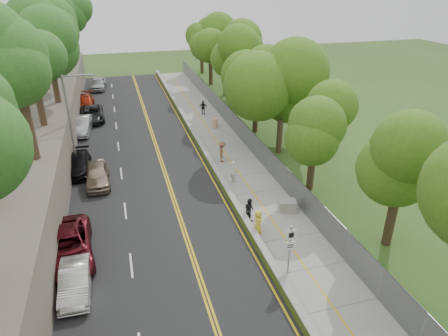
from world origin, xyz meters
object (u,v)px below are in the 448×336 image
at_px(construction_barrel, 215,123).
at_px(car_2, 67,247).
at_px(streetlight, 72,116).
at_px(concrete_block, 287,205).
at_px(car_1, 75,279).
at_px(painter_0, 258,222).
at_px(person_far, 203,108).
at_px(signpost, 290,245).

xyz_separation_m(construction_barrel, car_2, (-13.60, -18.96, 0.33)).
relative_size(streetlight, concrete_block, 6.91).
relative_size(car_1, painter_0, 2.54).
bearing_deg(streetlight, car_2, -90.63).
bearing_deg(person_far, car_2, 75.06).
height_order(construction_barrel, car_2, car_2).
height_order(concrete_block, person_far, person_far).
distance_m(car_1, person_far, 29.34).
bearing_deg(car_2, streetlight, 85.17).
xyz_separation_m(painter_0, person_far, (2.05, 24.16, 0.02)).
xyz_separation_m(signpost, construction_barrel, (1.95, 23.54, -1.41)).
xyz_separation_m(signpost, painter_0, (-0.30, 4.02, -1.09)).
xyz_separation_m(construction_barrel, car_1, (-13.04, -21.74, 0.18)).
distance_m(streetlight, person_far, 17.74).
height_order(signpost, construction_barrel, signpost).
bearing_deg(car_2, painter_0, -7.03).
height_order(construction_barrel, person_far, person_far).
xyz_separation_m(signpost, concrete_block, (2.60, 6.02, -1.53)).
xyz_separation_m(car_1, person_far, (12.84, 26.38, 0.17)).
bearing_deg(car_2, car_1, -82.83).
xyz_separation_m(car_1, car_2, (-0.56, 2.78, 0.15)).
bearing_deg(signpost, car_1, 170.80).
bearing_deg(car_2, concrete_block, 1.56).
relative_size(concrete_block, painter_0, 0.71).
bearing_deg(car_1, streetlight, 92.20).
distance_m(construction_barrel, painter_0, 19.65).
height_order(signpost, concrete_block, signpost).
relative_size(streetlight, person_far, 4.74).
height_order(streetlight, construction_barrel, streetlight).
bearing_deg(streetlight, person_far, 40.09).
distance_m(streetlight, concrete_block, 18.38).
height_order(car_1, painter_0, painter_0).
distance_m(signpost, car_1, 11.30).
relative_size(car_1, car_2, 0.69).
distance_m(concrete_block, painter_0, 3.55).
height_order(streetlight, concrete_block, streetlight).
distance_m(construction_barrel, person_far, 4.66).
distance_m(streetlight, signpost, 20.72).
bearing_deg(car_2, construction_barrel, 50.15).
distance_m(car_2, person_far, 27.14).
distance_m(signpost, concrete_block, 6.73).
height_order(signpost, car_2, signpost).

